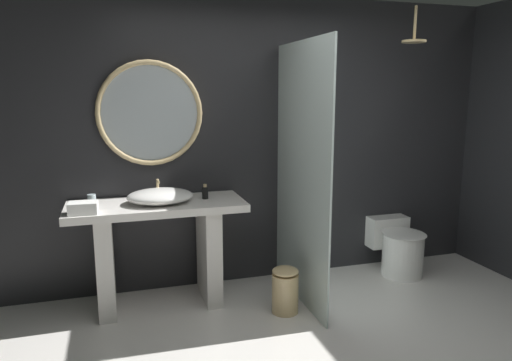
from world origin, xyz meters
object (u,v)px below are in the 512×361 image
(folded_hand_towel, at_px, (83,208))
(rain_shower_head, at_px, (414,38))
(round_wall_mirror, at_px, (150,113))
(waste_bin, at_px, (285,290))
(soap_dispenser, at_px, (205,192))
(toilet, at_px, (399,248))
(tumbler_cup, at_px, (92,201))
(vessel_sink, at_px, (160,196))

(folded_hand_towel, bearing_deg, rain_shower_head, 2.50)
(round_wall_mirror, height_order, waste_bin, round_wall_mirror)
(round_wall_mirror, bearing_deg, soap_dispenser, -31.70)
(soap_dispenser, height_order, folded_hand_towel, soap_dispenser)
(toilet, distance_m, folded_hand_towel, 2.95)
(soap_dispenser, bearing_deg, round_wall_mirror, 148.30)
(tumbler_cup, xyz_separation_m, folded_hand_towel, (-0.06, -0.18, -0.01))
(vessel_sink, xyz_separation_m, toilet, (2.28, 0.03, -0.68))
(soap_dispenser, distance_m, round_wall_mirror, 0.81)
(round_wall_mirror, xyz_separation_m, waste_bin, (0.95, -0.73, -1.39))
(round_wall_mirror, bearing_deg, rain_shower_head, -8.66)
(round_wall_mirror, relative_size, rain_shower_head, 2.84)
(tumbler_cup, xyz_separation_m, toilet, (2.81, 0.03, -0.67))
(soap_dispenser, distance_m, waste_bin, 1.04)
(vessel_sink, xyz_separation_m, soap_dispenser, (0.38, 0.05, -0.00))
(tumbler_cup, distance_m, folded_hand_towel, 0.19)
(toilet, bearing_deg, soap_dispenser, 179.63)
(round_wall_mirror, distance_m, toilet, 2.68)
(rain_shower_head, relative_size, toilet, 0.52)
(toilet, height_order, folded_hand_towel, folded_hand_towel)
(vessel_sink, distance_m, toilet, 2.38)
(rain_shower_head, bearing_deg, vessel_sink, 178.71)
(rain_shower_head, bearing_deg, tumbler_cup, 178.83)
(soap_dispenser, height_order, round_wall_mirror, round_wall_mirror)
(tumbler_cup, height_order, soap_dispenser, soap_dispenser)
(tumbler_cup, xyz_separation_m, soap_dispenser, (0.90, 0.04, 0.00))
(toilet, bearing_deg, rain_shower_head, -108.74)
(round_wall_mirror, xyz_separation_m, rain_shower_head, (2.28, -0.35, 0.64))
(round_wall_mirror, relative_size, folded_hand_towel, 4.30)
(tumbler_cup, distance_m, toilet, 2.89)
(rain_shower_head, distance_m, waste_bin, 2.46)
(soap_dispenser, relative_size, round_wall_mirror, 0.14)
(waste_bin, bearing_deg, folded_hand_towel, 170.19)
(soap_dispenser, bearing_deg, vessel_sink, -172.99)
(tumbler_cup, distance_m, soap_dispenser, 0.90)
(vessel_sink, relative_size, waste_bin, 1.38)
(vessel_sink, distance_m, waste_bin, 1.26)
(vessel_sink, xyz_separation_m, round_wall_mirror, (-0.03, 0.30, 0.65))
(soap_dispenser, bearing_deg, waste_bin, -41.32)
(vessel_sink, relative_size, toilet, 0.88)
(waste_bin, bearing_deg, soap_dispenser, 138.68)
(rain_shower_head, height_order, toilet, rain_shower_head)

